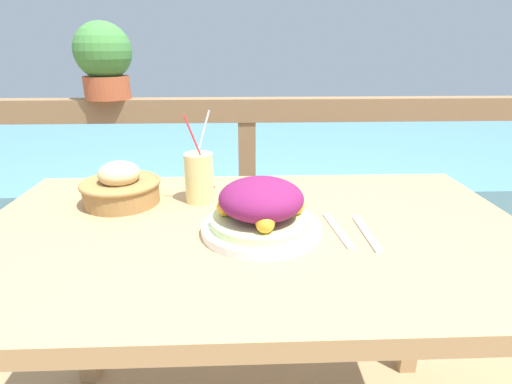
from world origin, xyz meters
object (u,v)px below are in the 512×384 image
drink_glass (199,177)px  bread_basket (121,187)px  salad_plate (261,210)px  potted_plant (104,59)px

drink_glass → bread_basket: size_ratio=1.17×
salad_plate → drink_glass: (-0.16, 0.20, 0.01)m
bread_basket → salad_plate: bearing=-27.9°
salad_plate → drink_glass: size_ratio=1.11×
bread_basket → drink_glass: bearing=1.5°
salad_plate → drink_glass: bearing=128.2°
salad_plate → bread_basket: 0.41m
potted_plant → salad_plate: bearing=-54.7°
salad_plate → bread_basket: (-0.36, 0.19, -0.01)m
bread_basket → potted_plant: potted_plant is taller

